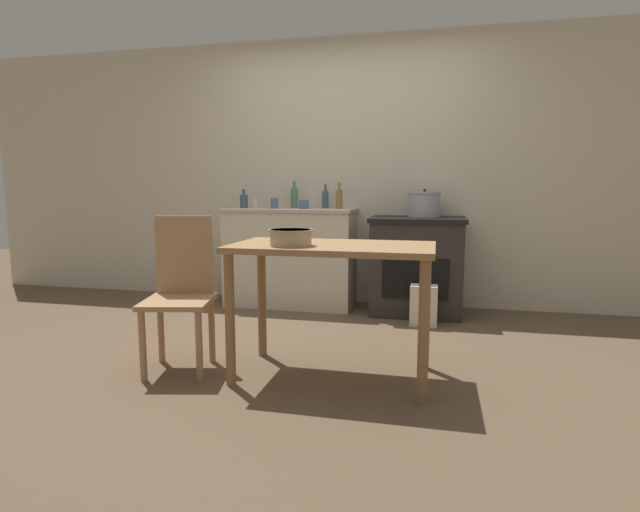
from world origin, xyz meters
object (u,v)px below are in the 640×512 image
(bottle_mid_left, at_px, (244,201))
(bottle_center_left, at_px, (325,199))
(cup_center_right, at_px, (274,203))
(chair, at_px, (181,289))
(stock_pot, at_px, (424,204))
(cup_center, at_px, (304,204))
(mixing_bowl_large, at_px, (291,237))
(work_table, at_px, (332,266))
(flour_sack, at_px, (424,305))
(bottle_left, at_px, (339,199))
(stove, at_px, (417,265))
(cup_mid_right, at_px, (255,204))
(bottle_far_left, at_px, (294,198))

(bottle_mid_left, distance_m, bottle_center_left, 0.80)
(cup_center_right, bearing_deg, chair, -91.10)
(bottle_center_left, bearing_deg, stock_pot, -6.08)
(bottle_center_left, distance_m, cup_center, 0.27)
(mixing_bowl_large, xyz_separation_m, cup_center, (-0.40, 1.80, 0.13))
(work_table, relative_size, flour_sack, 3.49)
(bottle_left, xyz_separation_m, bottle_center_left, (-0.16, 0.12, -0.01))
(flour_sack, bearing_deg, bottle_mid_left, 164.65)
(flour_sack, bearing_deg, work_table, -111.52)
(chair, xyz_separation_m, stock_pot, (1.43, 1.84, 0.48))
(stock_pot, bearing_deg, stove, -118.08)
(work_table, distance_m, bottle_left, 1.83)
(cup_center, bearing_deg, bottle_left, 17.21)
(mixing_bowl_large, relative_size, cup_center, 2.86)
(bottle_center_left, height_order, cup_mid_right, bottle_center_left)
(stock_pot, height_order, bottle_far_left, bottle_far_left)
(flour_sack, relative_size, bottle_left, 1.37)
(chair, distance_m, cup_mid_right, 1.78)
(mixing_bowl_large, height_order, cup_mid_right, cup_mid_right)
(flour_sack, distance_m, bottle_center_left, 1.42)
(bottle_left, height_order, cup_center, bottle_left)
(stock_pot, bearing_deg, bottle_center_left, 173.92)
(bottle_left, height_order, cup_center_right, bottle_left)
(bottle_center_left, bearing_deg, flour_sack, -32.15)
(chair, bearing_deg, stove, 39.09)
(bottle_left, bearing_deg, stock_pot, 1.43)
(chair, distance_m, cup_center, 1.82)
(stock_pot, distance_m, bottle_mid_left, 1.72)
(chair, xyz_separation_m, mixing_bowl_large, (0.74, -0.07, 0.35))
(cup_center_right, height_order, cup_mid_right, cup_center_right)
(chair, relative_size, stock_pot, 3.27)
(work_table, xyz_separation_m, bottle_center_left, (-0.46, 1.88, 0.35))
(bottle_mid_left, relative_size, cup_mid_right, 2.06)
(flour_sack, distance_m, stock_pot, 0.96)
(work_table, relative_size, cup_center, 13.14)
(cup_mid_right, bearing_deg, bottle_mid_left, 146.76)
(work_table, height_order, chair, chair)
(cup_center_right, bearing_deg, work_table, -61.76)
(mixing_bowl_large, bearing_deg, bottle_mid_left, 118.67)
(chair, xyz_separation_m, bottle_far_left, (0.19, 1.92, 0.53))
(flour_sack, bearing_deg, stock_pot, 93.42)
(mixing_bowl_large, bearing_deg, flour_sack, 62.91)
(work_table, relative_size, cup_center_right, 11.87)
(bottle_center_left, bearing_deg, stove, -12.05)
(mixing_bowl_large, xyz_separation_m, bottle_mid_left, (-1.03, 1.89, 0.15))
(stock_pot, height_order, cup_center, stock_pot)
(flour_sack, bearing_deg, stove, 100.62)
(stove, distance_m, bottle_mid_left, 1.77)
(chair, height_order, bottle_left, bottle_left)
(stove, xyz_separation_m, flour_sack, (0.08, -0.42, -0.27))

